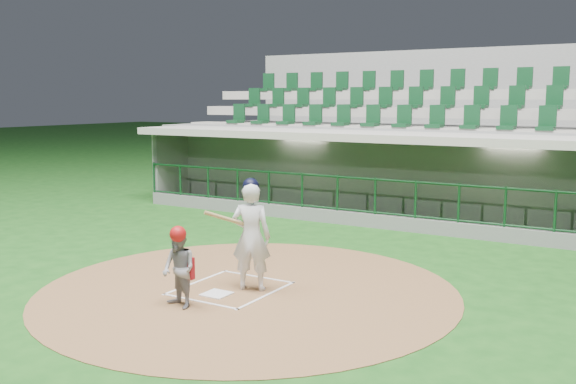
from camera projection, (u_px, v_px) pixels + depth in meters
name	position (u px, v px, depth m)	size (l,w,h in m)	color
ground	(241.00, 285.00, 11.37)	(120.00, 120.00, 0.00)	#164814
dirt_circle	(248.00, 290.00, 11.04)	(7.20, 7.20, 0.01)	brown
home_plate	(217.00, 294.00, 10.77)	(0.43, 0.43, 0.02)	silver
batter_box_chalk	(231.00, 288.00, 11.11)	(1.55, 1.80, 0.01)	white
dugout_structure	(400.00, 182.00, 17.91)	(16.40, 3.70, 3.00)	gray
seating_deck	(437.00, 157.00, 20.42)	(17.00, 6.72, 5.15)	slate
batter	(251.00, 235.00, 10.92)	(0.93, 0.97, 1.94)	silver
catcher	(179.00, 268.00, 10.03)	(0.70, 0.61, 1.31)	gray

